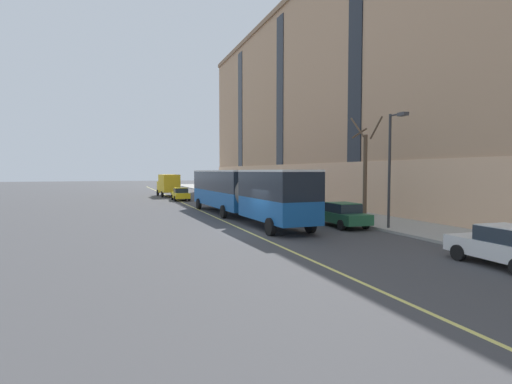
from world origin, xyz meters
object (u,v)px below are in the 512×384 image
Objects in this scene: parked_car_red_3 at (248,197)px; box_truck at (168,184)px; parked_car_white_5 at (506,246)px; fire_hydrant at (272,201)px; parked_car_red_2 at (277,202)px; taxi_cab at (181,194)px; parked_car_green_6 at (342,215)px; street_lamp at (392,158)px; city_bus at (240,190)px; street_tree_mid_block at (365,169)px; parked_car_green_4 at (220,191)px.

parked_car_red_3 is 16.92m from box_truck.
fire_hydrant is at bearing 86.30° from parked_car_white_5.
parked_car_red_2 reaches higher than fire_hydrant.
parked_car_white_5 and taxi_cab have the same top height.
parked_car_red_2 is at bearing 89.66° from parked_car_green_6.
parked_car_red_2 and taxi_cab have the same top height.
box_truck is at bearing 102.51° from street_lamp.
city_bus is 28.08m from box_truck.
street_lamp is at bearing -54.96° from city_bus.
parked_car_white_5 is at bearing -90.28° from parked_car_green_6.
street_lamp is 9.51× the size of fire_hydrant.
parked_car_white_5 is 0.92× the size of parked_car_green_6.
parked_car_red_3 is 30.68m from parked_car_white_5.
street_lamp is (1.70, -21.78, 3.56)m from parked_car_red_3.
parked_car_green_4 is at bearing 96.19° from street_tree_mid_block.
city_bus is 4.74× the size of parked_car_white_5.
city_bus is 24.61m from parked_car_green_4.
parked_car_green_4 is at bearing 78.75° from city_bus.
city_bus is 11.60m from street_lamp.
city_bus is at bearing 104.29° from parked_car_white_5.
parked_car_green_6 is at bearing -90.19° from parked_car_green_4.
box_truck is 10.02× the size of fire_hydrant.
street_lamp reaches higher than parked_car_green_6.
parked_car_green_6 is at bearing -146.70° from street_tree_mid_block.
street_lamp is (1.84, -2.54, 3.57)m from parked_car_green_6.
parked_car_red_2 and parked_car_green_4 have the same top height.
parked_car_green_4 is at bearing 34.84° from taxi_cab.
street_lamp is at bearing 77.99° from parked_car_white_5.
fire_hydrant is (-1.48, 14.16, -3.22)m from street_tree_mid_block.
box_truck is 38.34m from street_lamp.
street_lamp reaches higher than fire_hydrant.
taxi_cab is 12.94m from fire_hydrant.
parked_car_red_3 is 0.68× the size of street_lamp.
street_tree_mid_block reaches higher than parked_car_green_6.
fire_hydrant is at bearing 83.90° from parked_car_green_6.
parked_car_red_3 is at bearing -67.07° from box_truck.
taxi_cab is (-6.04, 26.61, -0.00)m from parked_car_green_6.
taxi_cab is 30.40m from street_lamp.
parked_car_red_3 is at bearing -89.83° from parked_car_green_4.
street_tree_mid_block reaches higher than fire_hydrant.
taxi_cab is 0.60× the size of street_tree_mid_block.
box_truck is 34.14m from street_tree_mid_block.
city_bus reaches higher than parked_car_red_2.
parked_car_red_3 and taxi_cab have the same top height.
parked_car_green_6 is 27.28m from taxi_cab.
city_bus is 4.35× the size of parked_car_green_4.
taxi_cab is at bearing 93.88° from city_bus.
parked_car_white_5 is 46.69m from box_truck.
taxi_cab is (-1.35, 19.83, -1.34)m from city_bus.
taxi_cab is (-6.11, 15.78, -0.00)m from parked_car_red_2.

